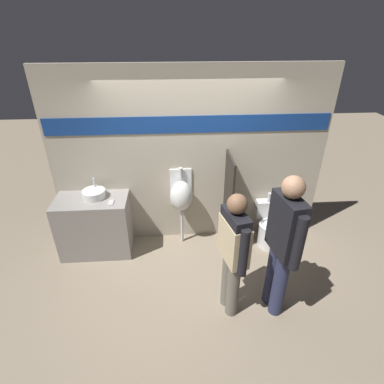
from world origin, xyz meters
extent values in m
plane|color=gray|center=(0.00, 0.00, 0.00)|extent=(16.00, 16.00, 0.00)
cube|color=#B2A893|center=(0.00, 0.60, 1.35)|extent=(4.07, 0.06, 2.70)
cube|color=navy|center=(0.00, 0.56, 1.90)|extent=(3.98, 0.01, 0.24)
cube|color=gray|center=(-1.46, 0.29, 0.46)|extent=(1.05, 0.57, 0.92)
cylinder|color=silver|center=(-1.41, 0.34, 0.98)|extent=(0.33, 0.33, 0.12)
cylinder|color=silver|center=(-1.41, 0.46, 1.11)|extent=(0.03, 0.03, 0.14)
cube|color=#B7B7BC|center=(-1.15, 0.17, 0.93)|extent=(0.07, 0.14, 0.01)
cube|color=#28231E|center=(0.55, 0.27, 0.76)|extent=(0.03, 0.60, 1.53)
cylinder|color=silver|center=(-0.14, 0.40, 0.32)|extent=(0.04, 0.04, 0.63)
ellipsoid|color=silver|center=(-0.14, 0.40, 0.86)|extent=(0.34, 0.31, 0.48)
cube|color=silver|center=(-0.14, 0.56, 0.93)|extent=(0.33, 0.02, 0.60)
cylinder|color=silver|center=(-0.14, 0.52, 1.19)|extent=(0.06, 0.06, 0.16)
cylinder|color=silver|center=(1.24, 0.21, 0.19)|extent=(0.36, 0.36, 0.38)
torus|color=silver|center=(1.24, 0.21, 0.39)|extent=(0.38, 0.38, 0.04)
cube|color=silver|center=(1.24, 0.48, 0.52)|extent=(0.37, 0.16, 0.29)
cylinder|color=silver|center=(1.24, 0.46, 0.75)|extent=(0.06, 0.06, 0.14)
cylinder|color=#666056|center=(0.40, -1.03, 0.40)|extent=(0.15, 0.15, 0.79)
cylinder|color=#666056|center=(0.36, -0.88, 0.40)|extent=(0.15, 0.15, 0.79)
cube|color=black|center=(0.38, -0.95, 1.11)|extent=(0.27, 0.44, 0.63)
cube|color=#C6B289|center=(0.38, -0.95, 1.06)|extent=(0.30, 0.47, 0.50)
cylinder|color=black|center=(0.43, -1.18, 1.07)|extent=(0.10, 0.10, 0.58)
cylinder|color=black|center=(0.33, -0.72, 1.07)|extent=(0.10, 0.10, 0.58)
sphere|color=brown|center=(0.38, -0.95, 1.53)|extent=(0.21, 0.21, 0.21)
cylinder|color=#282D4C|center=(0.94, -1.05, 0.44)|extent=(0.17, 0.17, 0.89)
cylinder|color=#282D4C|center=(0.92, -0.88, 0.44)|extent=(0.17, 0.17, 0.89)
cube|color=black|center=(0.93, -0.97, 1.24)|extent=(0.27, 0.49, 0.70)
cylinder|color=black|center=(0.97, -1.23, 1.20)|extent=(0.11, 0.11, 0.64)
cylinder|color=black|center=(0.89, -0.70, 1.20)|extent=(0.11, 0.11, 0.64)
sphere|color=#A87A5B|center=(0.93, -0.97, 1.71)|extent=(0.24, 0.24, 0.24)
camera|label=1|loc=(-0.26, -3.50, 3.12)|focal=28.00mm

